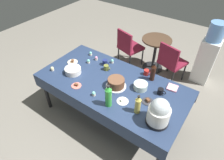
{
  "coord_description": "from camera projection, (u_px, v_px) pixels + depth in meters",
  "views": [
    {
      "loc": [
        1.21,
        -1.71,
        2.59
      ],
      "look_at": [
        0.0,
        0.0,
        0.8
      ],
      "focal_mm": 30.7,
      "sensor_mm": 36.0,
      "label": 1
    }
  ],
  "objects": [
    {
      "name": "round_cafe_table",
      "position": [
        155.0,
        49.0,
        3.98
      ],
      "size": [
        0.6,
        0.6,
        0.72
      ],
      "color": "#473323",
      "rests_on": "ground"
    },
    {
      "name": "coffee_mug_red",
      "position": [
        146.0,
        72.0,
        2.9
      ],
      "size": [
        0.12,
        0.08,
        0.09
      ],
      "color": "#B2231E",
      "rests_on": "potluck_table"
    },
    {
      "name": "dessert_plate_cream",
      "position": [
        73.0,
        62.0,
        3.17
      ],
      "size": [
        0.17,
        0.17,
        0.04
      ],
      "color": "beige",
      "rests_on": "potluck_table"
    },
    {
      "name": "frosted_layer_cake",
      "position": [
        116.0,
        83.0,
        2.68
      ],
      "size": [
        0.29,
        0.29,
        0.14
      ],
      "color": "silver",
      "rests_on": "potluck_table"
    },
    {
      "name": "paper_napkin_stack",
      "position": [
        172.0,
        88.0,
        2.69
      ],
      "size": [
        0.15,
        0.15,
        0.02
      ],
      "primitive_type": "cube",
      "rotation": [
        0.0,
        0.0,
        0.11
      ],
      "color": "pink",
      "rests_on": "potluck_table"
    },
    {
      "name": "water_cooler",
      "position": [
        207.0,
        55.0,
        3.63
      ],
      "size": [
        0.32,
        0.32,
        1.24
      ],
      "color": "silver",
      "rests_on": "ground"
    },
    {
      "name": "cupcake_vanilla",
      "position": [
        52.0,
        69.0,
        2.99
      ],
      "size": [
        0.05,
        0.05,
        0.07
      ],
      "color": "beige",
      "rests_on": "potluck_table"
    },
    {
      "name": "soda_bottle_lime_soda",
      "position": [
        108.0,
        96.0,
        2.36
      ],
      "size": [
        0.09,
        0.09,
        0.33
      ],
      "color": "green",
      "rests_on": "potluck_table"
    },
    {
      "name": "ceramic_snack_bowl",
      "position": [
        73.0,
        70.0,
        2.93
      ],
      "size": [
        0.25,
        0.25,
        0.09
      ],
      "primitive_type": "cylinder",
      "color": "silver",
      "rests_on": "potluck_table"
    },
    {
      "name": "potluck_table",
      "position": [
        112.0,
        86.0,
        2.83
      ],
      "size": [
        2.2,
        1.1,
        0.75
      ],
      "color": "navy",
      "rests_on": "ground"
    },
    {
      "name": "coffee_mug_black",
      "position": [
        161.0,
        91.0,
        2.58
      ],
      "size": [
        0.12,
        0.08,
        0.09
      ],
      "color": "black",
      "rests_on": "potluck_table"
    },
    {
      "name": "ground",
      "position": [
        112.0,
        115.0,
        3.27
      ],
      "size": [
        9.0,
        9.0,
        0.0
      ],
      "primitive_type": "plane",
      "color": "slate"
    },
    {
      "name": "cupcake_lemon",
      "position": [
        96.0,
        58.0,
        3.21
      ],
      "size": [
        0.05,
        0.05,
        0.07
      ],
      "color": "beige",
      "rests_on": "potluck_table"
    },
    {
      "name": "cupcake_rose",
      "position": [
        112.0,
        61.0,
        3.14
      ],
      "size": [
        0.05,
        0.05,
        0.07
      ],
      "color": "beige",
      "rests_on": "potluck_table"
    },
    {
      "name": "cupcake_mint",
      "position": [
        88.0,
        61.0,
        3.14
      ],
      "size": [
        0.05,
        0.05,
        0.07
      ],
      "color": "beige",
      "rests_on": "potluck_table"
    },
    {
      "name": "slow_cooker",
      "position": [
        159.0,
        113.0,
        2.14
      ],
      "size": [
        0.27,
        0.27,
        0.36
      ],
      "color": "black",
      "rests_on": "potluck_table"
    },
    {
      "name": "cupcake_cocoa",
      "position": [
        91.0,
        54.0,
        3.32
      ],
      "size": [
        0.05,
        0.05,
        0.07
      ],
      "color": "beige",
      "rests_on": "potluck_table"
    },
    {
      "name": "cupcake_berry",
      "position": [
        94.0,
        94.0,
        2.57
      ],
      "size": [
        0.05,
        0.05,
        0.07
      ],
      "color": "beige",
      "rests_on": "potluck_table"
    },
    {
      "name": "dessert_plate_coral",
      "position": [
        76.0,
        85.0,
        2.73
      ],
      "size": [
        0.14,
        0.14,
        0.04
      ],
      "color": "#E07266",
      "rests_on": "potluck_table"
    },
    {
      "name": "dessert_plate_charcoal",
      "position": [
        148.0,
        101.0,
        2.49
      ],
      "size": [
        0.15,
        0.15,
        0.05
      ],
      "color": "#2D2D33",
      "rests_on": "potluck_table"
    },
    {
      "name": "maroon_chair_right",
      "position": [
        171.0,
        61.0,
        3.66
      ],
      "size": [
        0.54,
        0.54,
        0.85
      ],
      "color": "maroon",
      "rests_on": "ground"
    },
    {
      "name": "glass_salad_bowl",
      "position": [
        141.0,
        86.0,
        2.66
      ],
      "size": [
        0.2,
        0.2,
        0.09
      ],
      "primitive_type": "cylinder",
      "color": "#B2C6BC",
      "rests_on": "potluck_table"
    },
    {
      "name": "coffee_mug_olive",
      "position": [
        106.0,
        68.0,
        2.99
      ],
      "size": [
        0.12,
        0.08,
        0.08
      ],
      "color": "olive",
      "rests_on": "potluck_table"
    },
    {
      "name": "soda_bottle_ginger_ale",
      "position": [
        138.0,
        105.0,
        2.29
      ],
      "size": [
        0.07,
        0.07,
        0.28
      ],
      "color": "gold",
      "rests_on": "potluck_table"
    },
    {
      "name": "maroon_chair_left",
      "position": [
        129.0,
        46.0,
        4.08
      ],
      "size": [
        0.55,
        0.55,
        0.85
      ],
      "color": "maroon",
      "rests_on": "ground"
    },
    {
      "name": "soda_bottle_cola",
      "position": [
        153.0,
        72.0,
        2.75
      ],
      "size": [
        0.07,
        0.07,
        0.3
      ],
      "color": "#33190F",
      "rests_on": "potluck_table"
    },
    {
      "name": "dessert_plate_white",
      "position": [
        123.0,
        101.0,
        2.5
      ],
      "size": [
        0.16,
        0.16,
        0.05
      ],
      "color": "white",
      "rests_on": "potluck_table"
    },
    {
      "name": "coffee_mug_navy",
      "position": [
        105.0,
        62.0,
        3.09
      ],
      "size": [
        0.12,
        0.08,
        0.09
      ],
      "color": "navy",
      "rests_on": "potluck_table"
    }
  ]
}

